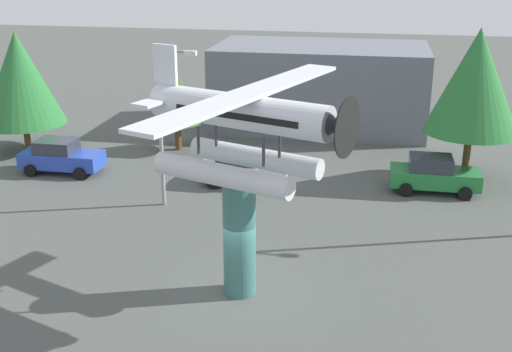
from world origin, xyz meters
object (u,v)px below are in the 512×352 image
(car_mid_white, at_px, (242,167))
(car_far_green, at_px, (434,174))
(tree_center_back, at_px, (475,81))
(storefront_building, at_px, (320,86))
(streetlight_primary, at_px, (164,116))
(tree_east, at_px, (176,97))
(tree_west, at_px, (20,78))
(floatplane_monument, at_px, (242,127))
(display_pedestal, at_px, (239,236))
(car_near_blue, at_px, (61,156))

(car_mid_white, relative_size, car_far_green, 1.00)
(car_mid_white, distance_m, tree_center_back, 11.94)
(car_far_green, relative_size, storefront_building, 0.31)
(streetlight_primary, bearing_deg, tree_east, 104.04)
(storefront_building, height_order, tree_west, tree_west)
(tree_east, bearing_deg, tree_center_back, -8.85)
(car_far_green, xyz_separation_m, storefront_building, (-6.50, 10.97, 1.74))
(car_mid_white, height_order, tree_east, tree_east)
(car_mid_white, height_order, tree_center_back, tree_center_back)
(floatplane_monument, xyz_separation_m, streetlight_primary, (-4.95, 7.10, -1.72))
(storefront_building, height_order, tree_east, storefront_building)
(tree_west, bearing_deg, tree_east, 11.73)
(tree_center_back, bearing_deg, floatplane_monument, -124.20)
(storefront_building, xyz_separation_m, tree_center_back, (8.17, -9.21, 2.46))
(streetlight_primary, bearing_deg, display_pedestal, -55.58)
(tree_east, bearing_deg, car_mid_white, -45.43)
(tree_west, bearing_deg, display_pedestal, -41.22)
(car_mid_white, distance_m, car_far_green, 9.26)
(car_near_blue, relative_size, tree_west, 0.62)
(floatplane_monument, bearing_deg, tree_east, 134.78)
(display_pedestal, distance_m, tree_east, 16.75)
(floatplane_monument, distance_m, tree_east, 17.04)
(tree_east, bearing_deg, car_far_green, -16.67)
(display_pedestal, height_order, car_far_green, display_pedestal)
(car_far_green, height_order, tree_center_back, tree_center_back)
(car_far_green, height_order, tree_east, tree_east)
(floatplane_monument, distance_m, streetlight_primary, 8.82)
(display_pedestal, bearing_deg, storefront_building, 88.23)
(car_mid_white, relative_size, streetlight_primary, 0.59)
(car_near_blue, bearing_deg, tree_west, 139.23)
(car_near_blue, distance_m, streetlight_primary, 8.30)
(car_near_blue, relative_size, car_mid_white, 1.00)
(display_pedestal, bearing_deg, floatplane_monument, -20.17)
(car_near_blue, xyz_separation_m, storefront_building, (12.39, 11.69, 1.74))
(tree_center_back, bearing_deg, storefront_building, 131.57)
(floatplane_monument, distance_m, tree_center_back, 15.54)
(storefront_building, bearing_deg, tree_east, -138.19)
(car_far_green, distance_m, tree_east, 14.84)
(streetlight_primary, bearing_deg, car_mid_white, 49.86)
(storefront_building, height_order, tree_center_back, tree_center_back)
(storefront_building, xyz_separation_m, tree_west, (-16.06, -8.53, 1.59))
(tree_center_back, bearing_deg, car_mid_white, -167.34)
(storefront_building, bearing_deg, car_mid_white, -103.20)
(tree_west, bearing_deg, car_mid_white, -13.22)
(car_mid_white, distance_m, tree_east, 7.23)
(display_pedestal, relative_size, tree_center_back, 0.55)
(storefront_building, distance_m, tree_west, 18.25)
(car_near_blue, xyz_separation_m, tree_east, (4.83, 4.93, 2.24))
(car_mid_white, distance_m, tree_west, 14.09)
(car_far_green, bearing_deg, storefront_building, 120.64)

